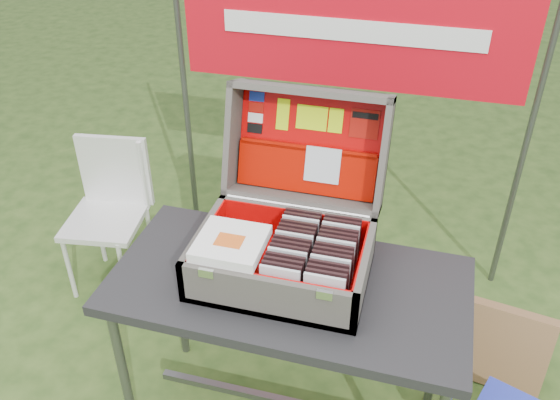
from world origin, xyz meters
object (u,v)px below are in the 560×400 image
(suitcase, at_px, (287,204))
(cardboard_box, at_px, (503,348))
(table, at_px, (288,357))
(chair, at_px, (105,223))

(suitcase, relative_size, cardboard_box, 1.51)
(cardboard_box, bearing_deg, table, -141.64)
(table, distance_m, cardboard_box, 0.98)
(chair, xyz_separation_m, cardboard_box, (1.95, -0.14, -0.20))
(table, bearing_deg, cardboard_box, 29.25)
(chair, bearing_deg, suitcase, -33.79)
(table, bearing_deg, suitcase, 111.64)
(table, relative_size, cardboard_box, 3.17)
(table, xyz_separation_m, chair, (-1.10, 0.59, 0.01))
(suitcase, distance_m, chair, 1.35)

